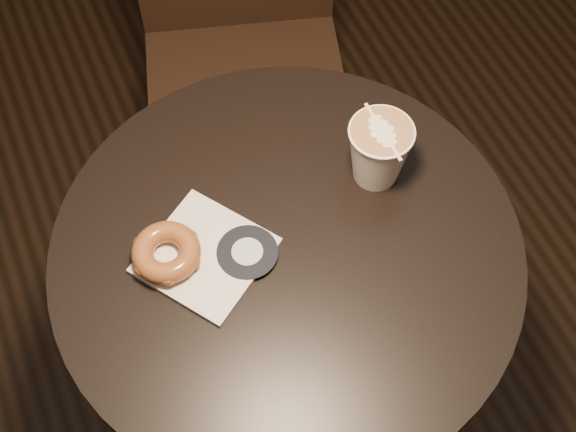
{
  "coord_description": "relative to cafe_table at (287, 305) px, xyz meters",
  "views": [
    {
      "loc": [
        -0.22,
        -0.52,
        1.78
      ],
      "look_at": [
        0.01,
        0.03,
        0.79
      ],
      "focal_mm": 50.0,
      "sensor_mm": 36.0,
      "label": 1
    }
  ],
  "objects": [
    {
      "name": "latte_cup",
      "position": [
        0.18,
        0.07,
        0.25
      ],
      "size": [
        0.1,
        0.1,
        0.11
      ],
      "primitive_type": null,
      "color": "white",
      "rests_on": "cafe_table"
    },
    {
      "name": "doughnut",
      "position": [
        -0.17,
        0.05,
        0.22
      ],
      "size": [
        0.1,
        0.1,
        0.03
      ],
      "primitive_type": "torus",
      "color": "brown",
      "rests_on": "pastry_bag"
    },
    {
      "name": "chair",
      "position": [
        0.16,
        0.62,
        0.03
      ],
      "size": [
        0.51,
        0.51,
        1.04
      ],
      "rotation": [
        0.0,
        0.0,
        -0.29
      ],
      "color": "black",
      "rests_on": "ground"
    },
    {
      "name": "pastry_bag",
      "position": [
        -0.11,
        0.03,
        0.2
      ],
      "size": [
        0.23,
        0.23,
        0.01
      ],
      "primitive_type": "cube",
      "rotation": [
        0.0,
        0.0,
        0.6
      ],
      "color": "silver",
      "rests_on": "cafe_table"
    },
    {
      "name": "cafe_table",
      "position": [
        0.0,
        0.0,
        0.0
      ],
      "size": [
        0.7,
        0.7,
        0.75
      ],
      "color": "black",
      "rests_on": "ground"
    }
  ]
}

